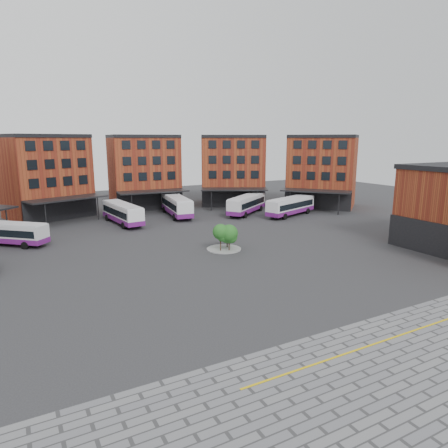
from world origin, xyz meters
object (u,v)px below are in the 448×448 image
bus_c (122,213)px  tree_island (226,235)px  bus_f (291,206)px  bus_b (8,233)px  bus_e (247,204)px  bus_d (177,205)px

bus_c → tree_island: bearing=-77.6°
bus_f → bus_b: bearing=-110.7°
bus_b → tree_island: bearing=-81.2°
bus_e → bus_d: bearing=-145.2°
tree_island → bus_f: 26.02m
tree_island → bus_e: bearing=52.7°
tree_island → bus_f: size_ratio=0.36×
bus_b → bus_c: bearing=-27.2°
tree_island → bus_b: bearing=146.9°
tree_island → bus_b: tree_island is taller
tree_island → bus_e: (15.36, 20.13, -0.05)m
bus_c → bus_f: (28.86, -7.42, -0.02)m
bus_f → bus_c: bearing=-123.8°
bus_c → bus_e: size_ratio=1.07×
bus_b → bus_d: 28.57m
bus_b → bus_f: 45.61m
bus_e → bus_f: size_ratio=0.95×
tree_island → bus_f: bearing=34.5°
bus_b → bus_d: size_ratio=0.75×
bus_e → bus_f: bearing=12.6°
tree_island → bus_c: tree_island is taller
bus_b → bus_d: bearing=-30.4°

